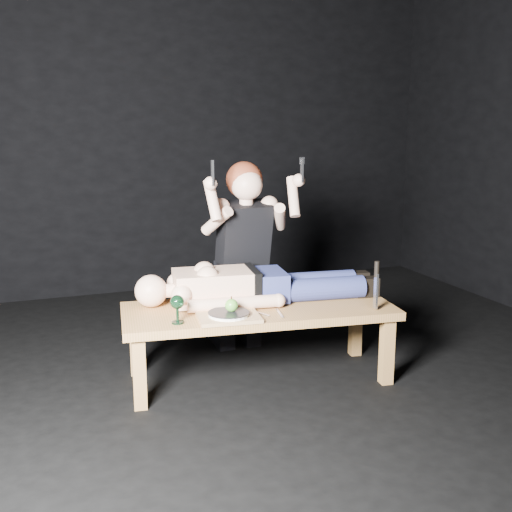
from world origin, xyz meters
name	(u,v)px	position (x,y,z in m)	size (l,w,h in m)	color
ground	(275,392)	(0.00, 0.00, 0.00)	(5.00, 5.00, 0.00)	black
back_wall	(171,125)	(0.00, 2.50, 1.50)	(5.00, 5.00, 0.00)	black
table	(259,343)	(-0.02, 0.21, 0.23)	(1.60, 0.60, 0.45)	#A57140
lying_man	(261,281)	(0.04, 0.35, 0.57)	(1.49, 0.45, 0.25)	beige
kneeling_woman	(240,255)	(0.04, 0.74, 0.66)	(0.70, 0.79, 1.32)	black
serving_tray	(229,317)	(-0.26, 0.06, 0.46)	(0.34, 0.25, 0.02)	tan
plate	(229,314)	(-0.26, 0.06, 0.48)	(0.23, 0.23, 0.02)	white
apple	(231,305)	(-0.24, 0.07, 0.52)	(0.07, 0.07, 0.07)	#4C9A2E
goblet	(177,309)	(-0.54, 0.09, 0.53)	(0.08, 0.08, 0.16)	black
fork_flat	(206,320)	(-0.38, 0.08, 0.45)	(0.01, 0.17, 0.01)	#B2B2B7
knife_flat	(279,313)	(0.05, 0.05, 0.45)	(0.01, 0.17, 0.01)	#B2B2B7
spoon_flat	(259,313)	(-0.06, 0.10, 0.45)	(0.01, 0.17, 0.01)	#B2B2B7
carving_knife	(376,286)	(0.60, -0.07, 0.60)	(0.04, 0.04, 0.29)	#B2B2B7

